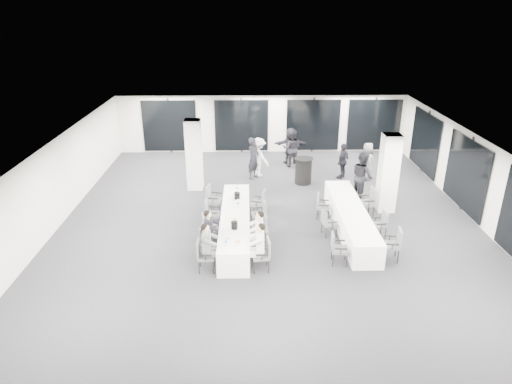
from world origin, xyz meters
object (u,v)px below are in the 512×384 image
chair_side_left_far (321,204)px  ice_bucket_near (234,225)px  chair_main_right_near (264,253)px  cocktail_table (303,171)px  chair_side_left_mid (327,221)px  chair_side_right_mid (381,223)px  standing_guest_h (362,173)px  chair_main_right_mid (262,226)px  standing_guest_f (291,143)px  chair_main_left_fourth (210,212)px  standing_guest_a (253,156)px  chair_main_left_near (203,254)px  ice_bucket_far (237,196)px  chair_side_right_far (369,200)px  chair_main_right_fourth (261,212)px  standing_guest_b (292,146)px  banquet_table_main (235,224)px  chair_main_right_far (260,201)px  chair_side_left_near (337,247)px  chair_main_left_second (206,239)px  standing_guest_d (343,159)px  standing_guest_c (259,154)px  chair_main_left_mid (208,226)px  banquet_table_side (350,219)px  chair_side_right_near (394,243)px  standing_guest_e (367,159)px  chair_main_left_far (212,198)px  chair_main_right_second (263,240)px

chair_side_left_far → ice_bucket_near: ice_bucket_near is taller
chair_main_right_near → cocktail_table: bearing=-21.8°
chair_main_right_near → chair_side_left_mid: size_ratio=1.09×
chair_side_right_mid → standing_guest_h: bearing=-8.6°
chair_main_right_mid → standing_guest_f: bearing=-16.5°
chair_main_left_fourth → standing_guest_a: standing_guest_a is taller
chair_main_left_near → ice_bucket_far: 3.39m
chair_side_right_far → ice_bucket_near: chair_side_right_far is taller
chair_main_right_fourth → chair_side_left_mid: bearing=-116.0°
chair_side_right_mid → chair_main_left_fourth: bearing=74.2°
standing_guest_b → standing_guest_f: bearing=-83.9°
banquet_table_main → ice_bucket_far: size_ratio=22.02×
chair_main_right_far → chair_side_left_near: size_ratio=1.02×
chair_main_left_second → standing_guest_d: 8.19m
standing_guest_c → chair_main_left_fourth: bearing=116.7°
chair_side_left_far → standing_guest_d: standing_guest_d is taller
chair_main_right_far → standing_guest_b: size_ratio=0.49×
chair_side_right_far → ice_bucket_far: 4.56m
chair_main_left_second → chair_main_left_mid: size_ratio=1.01×
chair_side_left_near → standing_guest_a: bearing=-157.1°
chair_main_right_mid → chair_main_left_second: bearing=110.9°
standing_guest_c → standing_guest_f: 2.20m
chair_side_left_mid → standing_guest_h: (1.75, 2.90, 0.57)m
chair_main_left_near → chair_side_right_far: bearing=120.9°
banquet_table_side → chair_side_right_mid: (0.83, -0.56, 0.14)m
chair_side_right_near → standing_guest_c: 7.98m
standing_guest_e → chair_main_left_far: bearing=110.6°
chair_side_right_mid → ice_bucket_far: ice_bucket_far is taller
banquet_table_side → chair_main_right_fourth: bearing=174.4°
standing_guest_b → chair_main_right_near: bearing=84.8°
chair_side_right_far → chair_main_left_fourth: bearing=91.3°
chair_main_right_near → chair_main_right_far: 3.51m
chair_main_left_near → chair_main_left_second: size_ratio=1.02×
chair_main_left_mid → chair_side_left_near: 4.00m
ice_bucket_near → chair_main_left_mid: bearing=141.4°
standing_guest_d → ice_bucket_far: size_ratio=7.55×
chair_side_right_near → standing_guest_a: bearing=38.7°
chair_main_left_near → chair_side_left_near: bearing=93.2°
chair_side_right_near → chair_side_right_mid: chair_side_right_near is taller
chair_main_right_second → chair_side_right_far: 4.61m
chair_side_left_near → chair_side_left_mid: bearing=-175.7°
chair_main_left_second → ice_bucket_near: size_ratio=4.05×
banquet_table_main → standing_guest_d: bearing=49.0°
standing_guest_h → standing_guest_a: bearing=43.4°
standing_guest_f → chair_main_left_mid: bearing=66.1°
standing_guest_d → standing_guest_f: standing_guest_f is taller
chair_main_right_near → chair_side_left_near: size_ratio=1.01×
chair_main_right_near → chair_main_right_mid: 1.65m
chair_side_right_near → chair_main_right_fourth: bearing=68.0°
ice_bucket_near → chair_main_right_far: bearing=71.4°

